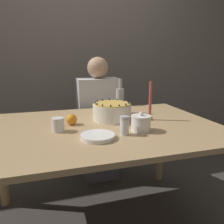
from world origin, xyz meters
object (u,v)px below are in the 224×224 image
object	(u,v)px
candle	(150,105)
bottle	(120,100)
person_man_blue_shirt	(99,127)
sugar_shaker	(124,125)
cake	(112,111)
sugar_bowl	(141,123)

from	to	relation	value
candle	bottle	size ratio (longest dim) A/B	0.99
person_man_blue_shirt	bottle	bearing A→B (deg)	99.78
sugar_shaker	bottle	distance (m)	0.51
bottle	person_man_blue_shirt	world-z (taller)	person_man_blue_shirt
person_man_blue_shirt	cake	bearing A→B (deg)	86.18
sugar_bowl	person_man_blue_shirt	size ratio (longest dim) A/B	0.10
sugar_shaker	person_man_blue_shirt	world-z (taller)	person_man_blue_shirt
sugar_bowl	bottle	distance (m)	0.46
bottle	person_man_blue_shirt	size ratio (longest dim) A/B	0.23
bottle	person_man_blue_shirt	bearing A→B (deg)	99.78
person_man_blue_shirt	sugar_bowl	bearing A→B (deg)	93.52
candle	person_man_blue_shirt	distance (m)	0.80
candle	person_man_blue_shirt	xyz separation A→B (m)	(-0.21, 0.68, -0.35)
candle	bottle	world-z (taller)	bottle
sugar_bowl	bottle	world-z (taller)	bottle
cake	bottle	bearing A→B (deg)	55.68
sugar_shaker	person_man_blue_shirt	distance (m)	0.98
sugar_bowl	candle	distance (m)	0.27
sugar_bowl	person_man_blue_shirt	distance (m)	0.94
cake	person_man_blue_shirt	size ratio (longest dim) A/B	0.22
cake	sugar_bowl	world-z (taller)	cake
bottle	person_man_blue_shirt	distance (m)	0.56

